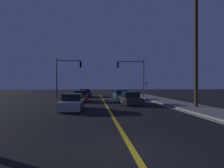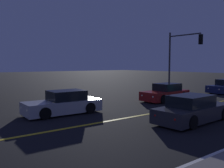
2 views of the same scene
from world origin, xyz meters
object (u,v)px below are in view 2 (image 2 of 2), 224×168
car_distant_tail_charcoal (193,110)px  traffic_signal_far_left (180,52)px  car_lead_oncoming_silver (64,104)px  car_parked_curb_red (166,93)px

car_distant_tail_charcoal → traffic_signal_far_left: (-8.00, 9.35, 3.42)m
car_lead_oncoming_silver → traffic_signal_far_left: (-2.37, 13.65, 3.42)m
car_parked_curb_red → traffic_signal_far_left: size_ratio=0.70×
car_distant_tail_charcoal → traffic_signal_far_left: 12.77m
car_parked_curb_red → traffic_signal_far_left: 6.56m
car_lead_oncoming_silver → traffic_signal_far_left: size_ratio=0.73×
car_lead_oncoming_silver → traffic_signal_far_left: 14.27m
traffic_signal_far_left → car_distant_tail_charcoal: bearing=-49.5°
car_lead_oncoming_silver → car_distant_tail_charcoal: bearing=-141.3°
car_parked_curb_red → traffic_signal_far_left: traffic_signal_far_left is taller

